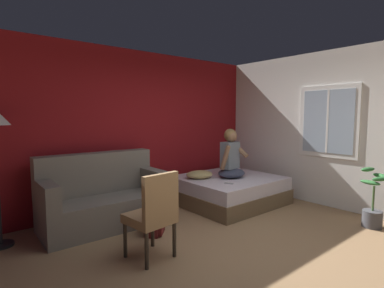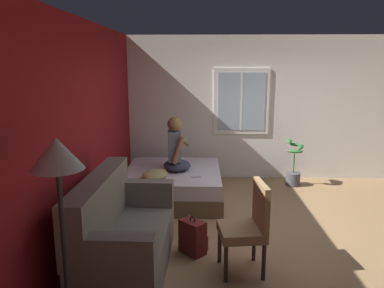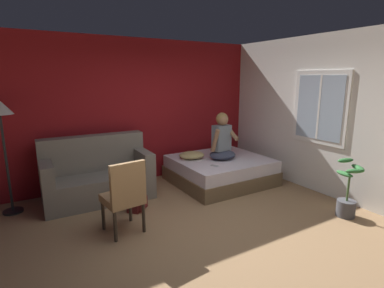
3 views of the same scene
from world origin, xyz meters
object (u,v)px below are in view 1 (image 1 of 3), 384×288
(backpack, at_px, (154,220))
(throw_pillow, at_px, (199,174))
(bed, at_px, (228,190))
(cell_phone, at_px, (229,183))
(person_seated, at_px, (231,158))
(potted_plant, at_px, (373,207))
(side_chair, at_px, (153,212))
(couch, at_px, (102,199))

(backpack, bearing_deg, throw_pillow, 24.48)
(bed, xyz_separation_m, cell_phone, (-0.40, -0.38, 0.25))
(person_seated, bearing_deg, throw_pillow, 150.00)
(person_seated, bearing_deg, potted_plant, -71.25)
(person_seated, relative_size, cell_phone, 6.08)
(throw_pillow, bearing_deg, cell_phone, -80.78)
(bed, xyz_separation_m, side_chair, (-2.20, -0.96, 0.30))
(couch, relative_size, throw_pillow, 3.58)
(couch, xyz_separation_m, cell_phone, (1.83, -0.76, 0.09))
(side_chair, bearing_deg, potted_plant, -22.05)
(couch, distance_m, backpack, 0.87)
(side_chair, distance_m, person_seated, 2.41)
(side_chair, bearing_deg, person_seated, 22.45)
(side_chair, bearing_deg, bed, 23.56)
(couch, xyz_separation_m, throw_pillow, (1.73, -0.14, 0.16))
(backpack, relative_size, cell_phone, 3.18)
(bed, height_order, side_chair, side_chair)
(person_seated, xyz_separation_m, throw_pillow, (-0.50, 0.29, -0.29))
(person_seated, bearing_deg, backpack, -169.98)
(person_seated, bearing_deg, side_chair, -157.55)
(side_chair, xyz_separation_m, person_seated, (2.20, 0.91, 0.30))
(side_chair, distance_m, potted_plant, 3.15)
(side_chair, relative_size, cell_phone, 6.81)
(bed, distance_m, couch, 2.26)
(bed, distance_m, side_chair, 2.42)
(couch, xyz_separation_m, person_seated, (2.23, -0.43, 0.44))
(backpack, xyz_separation_m, potted_plant, (2.55, -1.77, 0.11))
(cell_phone, bearing_deg, throw_pillow, -103.72)
(potted_plant, bearing_deg, bed, 108.34)
(bed, distance_m, cell_phone, 0.60)
(throw_pillow, bearing_deg, person_seated, -30.00)
(bed, height_order, throw_pillow, throw_pillow)
(person_seated, relative_size, potted_plant, 1.03)
(couch, bearing_deg, cell_phone, -22.65)
(bed, xyz_separation_m, backpack, (-1.84, -0.37, -0.04))
(cell_phone, distance_m, potted_plant, 2.09)
(bed, relative_size, throw_pillow, 3.60)
(backpack, height_order, throw_pillow, throw_pillow)
(side_chair, bearing_deg, throw_pillow, 35.02)
(bed, height_order, backpack, bed)
(potted_plant, bearing_deg, couch, 139.33)
(side_chair, bearing_deg, cell_phone, 17.72)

